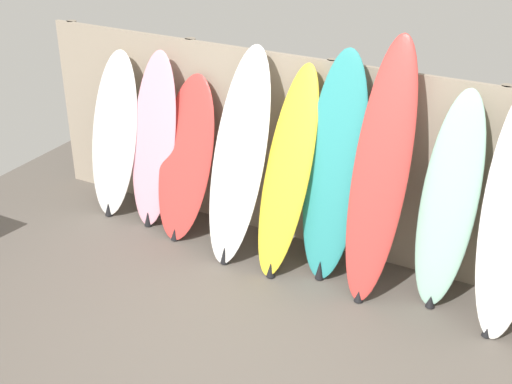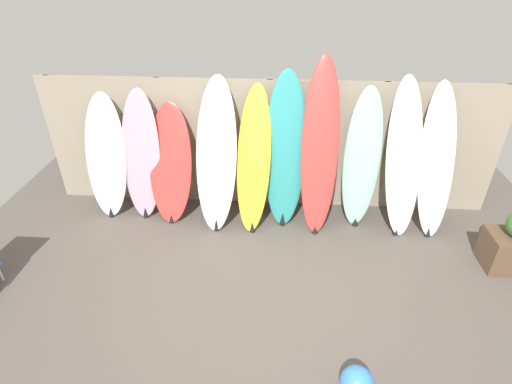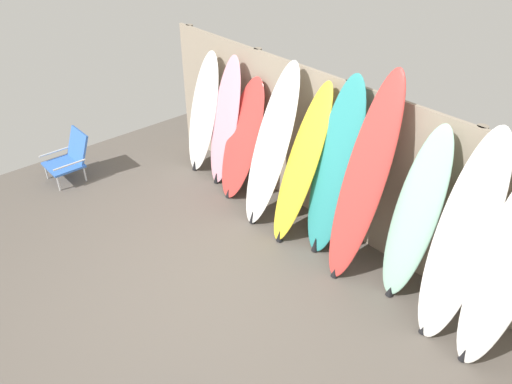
% 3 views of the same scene
% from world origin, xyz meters
% --- Properties ---
extents(ground, '(7.68, 7.68, 0.00)m').
position_xyz_m(ground, '(0.00, 0.00, 0.00)').
color(ground, '#5B544C').
extents(fence_back, '(6.08, 0.11, 1.80)m').
position_xyz_m(fence_back, '(-0.00, 2.01, 0.90)').
color(fence_back, gray).
rests_on(fence_back, ground).
extents(surfboard_white_0, '(0.59, 0.50, 1.65)m').
position_xyz_m(surfboard_white_0, '(-2.15, 1.67, 0.81)').
color(surfboard_white_0, white).
rests_on(surfboard_white_0, ground).
extents(surfboard_pink_1, '(0.55, 0.47, 1.71)m').
position_xyz_m(surfboard_pink_1, '(-1.67, 1.67, 0.84)').
color(surfboard_pink_1, pink).
rests_on(surfboard_pink_1, ground).
extents(surfboard_red_2, '(0.59, 0.60, 1.53)m').
position_xyz_m(surfboard_red_2, '(-1.28, 1.63, 0.76)').
color(surfboard_red_2, '#D13D38').
rests_on(surfboard_red_2, ground).
extents(surfboard_white_3, '(0.56, 0.71, 1.90)m').
position_xyz_m(surfboard_white_3, '(-0.64, 1.54, 0.94)').
color(surfboard_white_3, white).
rests_on(surfboard_white_3, ground).
extents(surfboard_yellow_4, '(0.50, 0.75, 1.81)m').
position_xyz_m(surfboard_yellow_4, '(-0.17, 1.56, 0.89)').
color(surfboard_yellow_4, yellow).
rests_on(surfboard_yellow_4, ground).
extents(surfboard_teal_5, '(0.52, 0.51, 1.98)m').
position_xyz_m(surfboard_teal_5, '(0.22, 1.64, 0.98)').
color(surfboard_teal_5, teal).
rests_on(surfboard_teal_5, ground).
extents(surfboard_red_6, '(0.47, 0.71, 2.15)m').
position_xyz_m(surfboard_red_6, '(0.65, 1.58, 1.07)').
color(surfboard_red_6, '#D13D38').
rests_on(surfboard_red_6, ground).
extents(surfboard_seafoam_7, '(0.51, 0.50, 1.81)m').
position_xyz_m(surfboard_seafoam_7, '(1.20, 1.67, 0.90)').
color(surfboard_seafoam_7, '#9ED6BC').
rests_on(surfboard_seafoam_7, ground).
extents(surfboard_white_8, '(0.55, 0.74, 1.93)m').
position_xyz_m(surfboard_white_8, '(1.69, 1.61, 0.95)').
color(surfboard_white_8, white).
rests_on(surfboard_white_8, ground).
extents(surfboard_white_9, '(0.49, 0.72, 1.87)m').
position_xyz_m(surfboard_white_9, '(2.10, 1.60, 0.92)').
color(surfboard_white_9, white).
rests_on(surfboard_white_9, ground).
extents(beach_chair, '(0.50, 0.55, 0.65)m').
position_xyz_m(beach_chair, '(-3.11, 0.09, 0.33)').
color(beach_chair, silver).
rests_on(beach_chair, ground).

